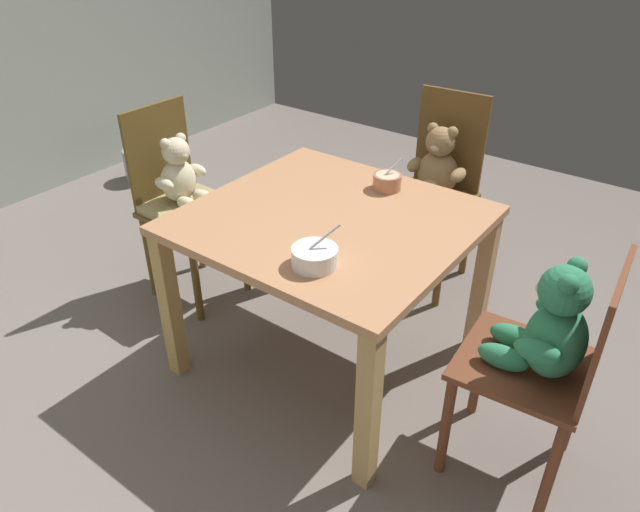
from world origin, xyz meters
TOP-DOWN VIEW (x-y plane):
  - ground_plane at (0.00, 0.00)m, footprint 5.20×5.20m
  - dining_table at (0.00, 0.00)m, footprint 0.97×1.02m
  - teddy_chair_near_front at (-0.06, -0.87)m, footprint 0.42×0.43m
  - teddy_chair_near_right at (0.85, -0.02)m, footprint 0.43×0.40m
  - teddy_chair_far_center at (0.02, 0.86)m, footprint 0.39×0.41m
  - porridge_bowl_white_near_left at (-0.31, -0.16)m, footprint 0.15×0.15m
  - porridge_bowl_terracotta_near_right at (0.33, -0.05)m, footprint 0.12×0.12m
  - metal_pail at (0.73, 2.15)m, footprint 0.23×0.23m

SIDE VIEW (x-z plane):
  - ground_plane at x=0.00m, z-range -0.04..0.00m
  - metal_pail at x=0.73m, z-range 0.00..0.22m
  - teddy_chair_far_center at x=0.02m, z-range 0.07..1.00m
  - teddy_chair_near_right at x=0.85m, z-range 0.08..1.03m
  - teddy_chair_near_front at x=-0.06m, z-range 0.13..1.00m
  - dining_table at x=0.00m, z-range 0.25..0.95m
  - porridge_bowl_white_near_left at x=-0.31m, z-range 0.67..0.81m
  - porridge_bowl_terracotta_near_right at x=0.33m, z-range 0.67..0.80m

